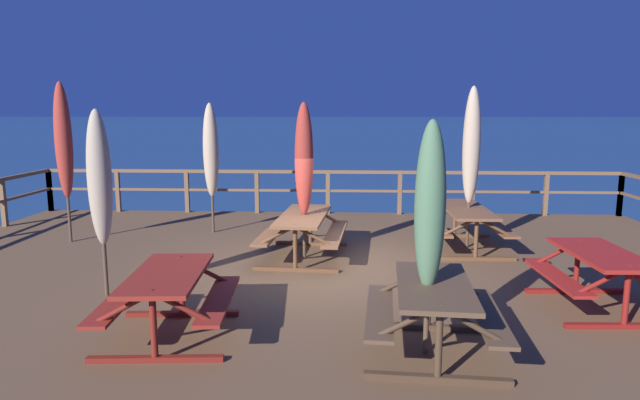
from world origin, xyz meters
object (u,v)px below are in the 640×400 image
Objects in this scene: picnic_table_mid_left at (303,226)px; patio_umbrella_tall_back_right at (100,179)px; picnic_table_front_left at (434,304)px; patio_umbrella_tall_mid_right at (211,151)px; picnic_table_back_left at (601,268)px; patio_umbrella_tall_front at (64,141)px; picnic_table_mid_centre at (168,291)px; patio_umbrella_tall_mid_left at (471,146)px; patio_umbrella_tall_back_left at (430,208)px; patio_umbrella_short_front at (304,160)px; picnic_table_front_right at (465,218)px.

picnic_table_mid_left is 3.53m from patio_umbrella_tall_back_right.
picnic_table_front_left is 6.88m from patio_umbrella_tall_mid_right.
patio_umbrella_tall_back_right is (-2.59, -2.14, 1.08)m from picnic_table_mid_left.
patio_umbrella_tall_front reaches higher than picnic_table_back_left.
picnic_table_back_left is 6.69m from patio_umbrella_tall_back_right.
picnic_table_mid_centre is at bearing -81.31° from patio_umbrella_tall_mid_right.
picnic_table_front_left and picnic_table_mid_left have the same top height.
patio_umbrella_tall_front reaches higher than picnic_table_mid_left.
patio_umbrella_tall_mid_left is 6.37m from patio_umbrella_tall_back_right.
patio_umbrella_tall_back_left is 4.49m from patio_umbrella_tall_back_right.
patio_umbrella_tall_mid_right is at bearing 137.57° from patio_umbrella_short_front.
picnic_table_back_left is 4.66m from picnic_table_mid_left.
patio_umbrella_tall_mid_left is (1.43, 4.61, 0.33)m from patio_umbrella_tall_back_left.
patio_umbrella_tall_back_left is 0.96× the size of patio_umbrella_tall_back_right.
patio_umbrella_tall_back_left is 7.83m from patio_umbrella_tall_front.
picnic_table_front_right is at bearing 108.27° from picnic_table_back_left.
patio_umbrella_tall_back_left is at bearing -106.65° from picnic_table_front_right.
patio_umbrella_tall_mid_right is at bearing 98.69° from picnic_table_mid_centre.
patio_umbrella_tall_front reaches higher than picnic_table_front_left.
patio_umbrella_tall_mid_left reaches higher than picnic_table_mid_left.
picnic_table_front_left and picnic_table_mid_centre have the same top height.
picnic_table_back_left is 2.97m from patio_umbrella_tall_back_left.
patio_umbrella_tall_mid_left is (1.36, 4.61, 1.36)m from picnic_table_front_left.
picnic_table_front_left is 4.12m from picnic_table_mid_left.
picnic_table_back_left is 0.68× the size of patio_umbrella_tall_back_left.
picnic_table_back_left and picnic_table_mid_left have the same top height.
patio_umbrella_tall_mid_left is at bearing 15.55° from picnic_table_mid_left.
picnic_table_front_left is at bearing -20.89° from patio_umbrella_tall_back_right.
patio_umbrella_tall_back_left reaches higher than picnic_table_mid_centre.
patio_umbrella_tall_back_right is at bearing -140.88° from patio_umbrella_short_front.
patio_umbrella_tall_back_right is at bearing -152.04° from patio_umbrella_tall_mid_left.
patio_umbrella_tall_back_left is 4.06m from patio_umbrella_short_front.
picnic_table_mid_centre and picnic_table_front_right have the same top height.
patio_umbrella_tall_front is (-3.42, 4.40, 1.42)m from picnic_table_mid_centre.
patio_umbrella_tall_back_right reaches higher than picnic_table_front_left.
patio_umbrella_tall_mid_right is 2.79m from patio_umbrella_tall_front.
patio_umbrella_tall_back_left is 4.84m from patio_umbrella_tall_mid_left.
picnic_table_mid_centre is at bearing -110.06° from patio_umbrella_short_front.
picnic_table_front_right is (4.22, 4.30, 0.02)m from picnic_table_mid_centre.
patio_umbrella_tall_mid_right is at bearing 20.61° from patio_umbrella_tall_front.
picnic_table_back_left and picnic_table_front_right have the same top height.
patio_umbrella_tall_front is 3.71m from patio_umbrella_tall_back_right.
patio_umbrella_tall_back_right reaches higher than picnic_table_mid_centre.
picnic_table_back_left is 0.79× the size of picnic_table_front_right.
patio_umbrella_tall_back_left is 0.83× the size of patio_umbrella_tall_mid_left.
patio_umbrella_tall_front is at bearing 159.34° from picnic_table_back_left.
picnic_table_front_left is 0.64× the size of patio_umbrella_short_front.
patio_umbrella_tall_mid_left is at bearing 73.53° from picnic_table_front_left.
picnic_table_mid_left is at bearing 149.51° from picnic_table_back_left.
patio_umbrella_tall_back_left is (-0.07, 0.00, 1.02)m from picnic_table_front_left.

